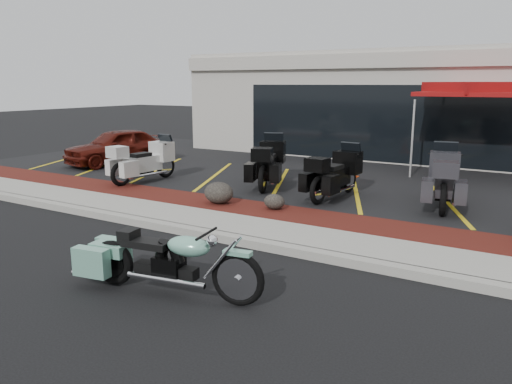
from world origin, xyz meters
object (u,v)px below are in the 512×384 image
Objects in this scene: touring_white at (165,156)px; hero_cruiser at (238,271)px; parked_car at (117,146)px; popup_canopy at (474,91)px; traffic_cone at (351,169)px.

hero_cruiser is at bearing -126.19° from touring_white.
hero_cruiser is at bearing -21.83° from parked_car.
touring_white is at bearing -132.38° from popup_canopy.
touring_white reaches higher than parked_car.
touring_white reaches higher than traffic_cone.
touring_white is 0.62× the size of parked_car.
touring_white is 9.25m from popup_canopy.
parked_car is at bearing -167.49° from traffic_cone.
popup_canopy is at bearing -48.91° from touring_white.
parked_car is (-3.10, 1.11, -0.04)m from touring_white.
traffic_cone is 0.14× the size of popup_canopy.
hero_cruiser is at bearing -82.66° from popup_canopy.
popup_canopy is (10.60, 3.97, 1.88)m from parked_car.
parked_car reaches higher than hero_cruiser.
hero_cruiser is 0.79× the size of parked_car.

